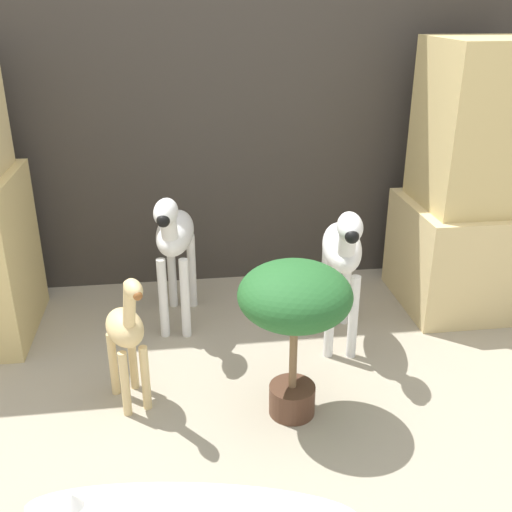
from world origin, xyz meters
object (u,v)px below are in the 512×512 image
Objects in this scene: zebra_left at (174,238)px; giraffe_figurine at (127,333)px; potted_palm_front at (295,305)px; surfboard at (185,512)px; zebra_right at (342,253)px.

zebra_left is 1.17× the size of giraffe_figurine.
zebra_left is at bearing 119.30° from potted_palm_front.
giraffe_figurine is 0.56× the size of surfboard.
giraffe_figurine reaches higher than surfboard.
zebra_left is (-0.72, 0.27, 0.00)m from zebra_right.
giraffe_figurine is at bearing 107.76° from surfboard.
zebra_right is at bearing 57.17° from potted_palm_front.
potted_palm_front is at bearing -60.70° from zebra_left.
potted_palm_front reaches higher than giraffe_figurine.
potted_palm_front is (0.42, -0.74, 0.02)m from zebra_left.
potted_palm_front is at bearing 46.90° from surfboard.
zebra_left is 0.85m from potted_palm_front.
giraffe_figurine is (-0.19, -0.60, -0.13)m from zebra_left.
potted_palm_front reaches higher than surfboard.
giraffe_figurine is 0.96× the size of potted_palm_front.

